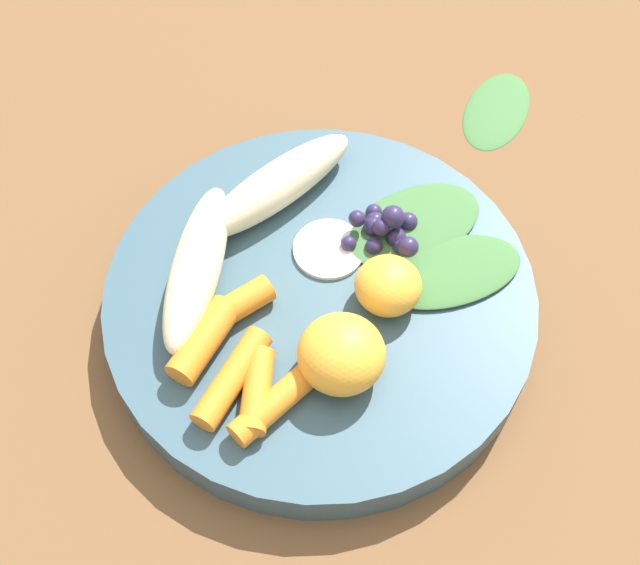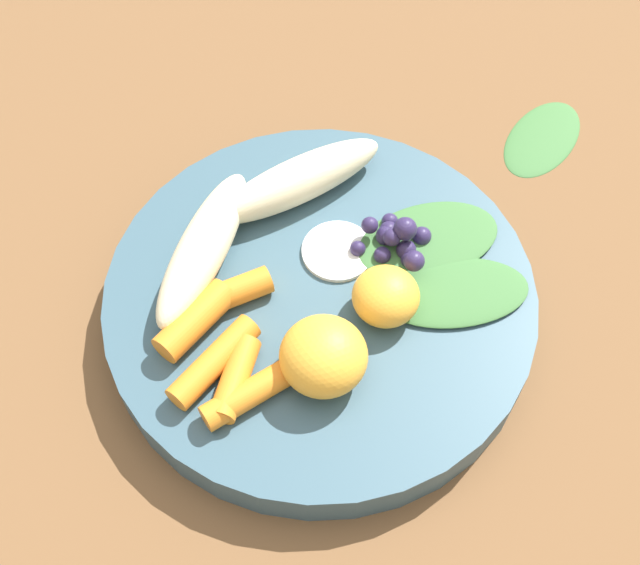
# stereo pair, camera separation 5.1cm
# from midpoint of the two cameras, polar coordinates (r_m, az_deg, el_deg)

# --- Properties ---
(ground_plane) EXTENTS (2.40, 2.40, 0.00)m
(ground_plane) POSITION_cam_midpoint_polar(r_m,az_deg,el_deg) (0.54, -2.68, -2.39)
(ground_plane) COLOR brown
(bowl) EXTENTS (0.27, 0.27, 0.03)m
(bowl) POSITION_cam_midpoint_polar(r_m,az_deg,el_deg) (0.53, -2.74, -1.62)
(bowl) COLOR #385666
(bowl) RESTS_ON ground_plane
(banana_peeled_left) EXTENTS (0.11, 0.10, 0.03)m
(banana_peeled_left) POSITION_cam_midpoint_polar(r_m,az_deg,el_deg) (0.52, -11.13, 0.85)
(banana_peeled_left) COLOR beige
(banana_peeled_left) RESTS_ON bowl
(banana_peeled_right) EXTENTS (0.05, 0.12, 0.03)m
(banana_peeled_right) POSITION_cam_midpoint_polar(r_m,az_deg,el_deg) (0.55, -5.56, 6.39)
(banana_peeled_right) COLOR beige
(banana_peeled_right) RESTS_ON bowl
(orange_segment_near) EXTENTS (0.04, 0.04, 0.03)m
(orange_segment_near) POSITION_cam_midpoint_polar(r_m,az_deg,el_deg) (0.50, 1.76, -0.44)
(orange_segment_near) COLOR #F4A833
(orange_segment_near) RESTS_ON bowl
(orange_segment_far) EXTENTS (0.05, 0.05, 0.04)m
(orange_segment_far) POSITION_cam_midpoint_polar(r_m,az_deg,el_deg) (0.48, -1.60, -5.11)
(orange_segment_far) COLOR #F4A833
(orange_segment_far) RESTS_ON bowl
(carrot_front) EXTENTS (0.02, 0.06, 0.02)m
(carrot_front) POSITION_cam_midpoint_polar(r_m,az_deg,el_deg) (0.51, -9.33, -2.25)
(carrot_front) COLOR orange
(carrot_front) RESTS_ON bowl
(carrot_mid_left) EXTENTS (0.04, 0.06, 0.02)m
(carrot_mid_left) POSITION_cam_midpoint_polar(r_m,az_deg,el_deg) (0.50, -10.59, -4.48)
(carrot_mid_left) COLOR orange
(carrot_mid_left) RESTS_ON bowl
(carrot_mid_right) EXTENTS (0.05, 0.06, 0.02)m
(carrot_mid_right) POSITION_cam_midpoint_polar(r_m,az_deg,el_deg) (0.49, -9.00, -6.66)
(carrot_mid_right) COLOR orange
(carrot_mid_right) RESTS_ON bowl
(carrot_rear) EXTENTS (0.05, 0.04, 0.02)m
(carrot_rear) POSITION_cam_midpoint_polar(r_m,az_deg,el_deg) (0.48, -7.36, -7.56)
(carrot_rear) COLOR orange
(carrot_rear) RESTS_ON bowl
(carrot_small) EXTENTS (0.03, 0.06, 0.02)m
(carrot_small) POSITION_cam_midpoint_polar(r_m,az_deg,el_deg) (0.48, -6.05, -8.29)
(carrot_small) COLOR orange
(carrot_small) RESTS_ON bowl
(blueberry_pile) EXTENTS (0.05, 0.05, 0.03)m
(blueberry_pile) POSITION_cam_midpoint_polar(r_m,az_deg,el_deg) (0.53, 1.74, 3.41)
(blueberry_pile) COLOR #2D234C
(blueberry_pile) RESTS_ON bowl
(coconut_shred_patch) EXTENTS (0.05, 0.05, 0.00)m
(coconut_shred_patch) POSITION_cam_midpoint_polar(r_m,az_deg,el_deg) (0.53, -2.12, 2.07)
(coconut_shred_patch) COLOR white
(coconut_shred_patch) RESTS_ON bowl
(kale_leaf_left) EXTENTS (0.07, 0.10, 0.01)m
(kale_leaf_left) POSITION_cam_midpoint_polar(r_m,az_deg,el_deg) (0.53, 6.08, 0.54)
(kale_leaf_left) COLOR #3D7038
(kale_leaf_left) RESTS_ON bowl
(kale_leaf_right) EXTENTS (0.06, 0.10, 0.01)m
(kale_leaf_right) POSITION_cam_midpoint_polar(r_m,az_deg,el_deg) (0.55, 3.72, 3.74)
(kale_leaf_right) COLOR #3D7038
(kale_leaf_right) RESTS_ON bowl
(kale_leaf_stray) EXTENTS (0.09, 0.10, 0.01)m
(kale_leaf_stray) POSITION_cam_midpoint_polar(r_m,az_deg,el_deg) (0.66, 9.71, 11.36)
(kale_leaf_stray) COLOR #3D7038
(kale_leaf_stray) RESTS_ON ground_plane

